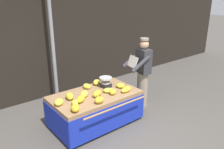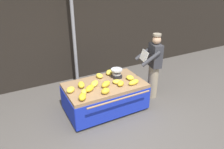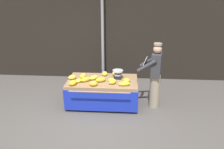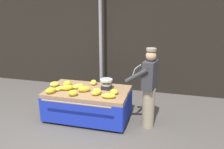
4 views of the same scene
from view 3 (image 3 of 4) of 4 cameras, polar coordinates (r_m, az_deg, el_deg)
ground_plane at (r=5.38m, az=-4.93°, el=-12.24°), size 60.00×60.00×0.00m
back_wall at (r=7.61m, az=-1.81°, el=13.45°), size 16.00×0.24×3.91m
street_pole at (r=7.15m, az=-2.41°, el=10.40°), size 0.09×0.09×3.28m
banana_cart at (r=5.99m, az=-2.40°, el=-3.01°), size 1.86×1.27×0.69m
weighing_scale at (r=5.99m, az=1.48°, el=0.06°), size 0.28×0.28×0.23m
banana_bunch_0 at (r=5.65m, az=0.11°, el=-1.92°), size 0.25×0.24×0.11m
banana_bunch_1 at (r=5.78m, az=-2.91°, el=-1.30°), size 0.31×0.26×0.13m
banana_bunch_2 at (r=6.07m, az=-7.37°, el=-0.35°), size 0.19×0.26×0.13m
banana_bunch_3 at (r=5.84m, az=-6.74°, el=-1.23°), size 0.30×0.28×0.12m
banana_bunch_4 at (r=5.79m, az=3.73°, el=-1.44°), size 0.20×0.23×0.10m
banana_bunch_5 at (r=5.56m, az=3.14°, el=-2.34°), size 0.31×0.20×0.11m
banana_bunch_6 at (r=6.25m, az=0.99°, el=0.38°), size 0.28×0.28×0.11m
banana_bunch_7 at (r=6.05m, az=-10.11°, el=-0.66°), size 0.26×0.27×0.12m
banana_bunch_8 at (r=5.66m, az=-9.92°, el=-2.11°), size 0.24×0.28×0.13m
banana_bunch_9 at (r=5.97m, az=-4.68°, el=-0.76°), size 0.29×0.31×0.10m
banana_bunch_10 at (r=5.77m, az=0.01°, el=-1.50°), size 0.27×0.26×0.10m
banana_bunch_11 at (r=5.81m, az=-8.45°, el=-1.55°), size 0.18×0.23×0.10m
banana_bunch_12 at (r=6.22m, az=-1.86°, el=0.24°), size 0.17×0.22×0.11m
banana_bunch_13 at (r=5.56m, az=-4.72°, el=-2.31°), size 0.24×0.22×0.13m
vendor_person at (r=5.81m, az=10.88°, el=-0.25°), size 0.65×0.60×1.71m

